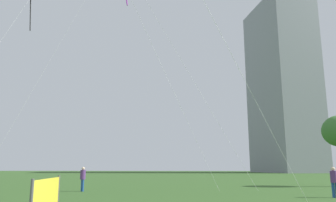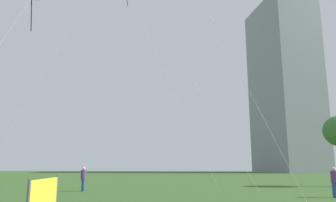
# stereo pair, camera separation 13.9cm
# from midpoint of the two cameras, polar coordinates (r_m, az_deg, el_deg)

# --- Properties ---
(person_standing_2) EXTENTS (0.41, 0.41, 1.86)m
(person_standing_2) POSITION_cam_midpoint_polar(r_m,az_deg,el_deg) (27.28, -14.25, -12.61)
(person_standing_2) COLOR #1E478C
(person_standing_2) RESTS_ON ground
(person_standing_3) EXTENTS (0.41, 0.41, 1.87)m
(person_standing_3) POSITION_cam_midpoint_polar(r_m,az_deg,el_deg) (23.51, 26.95, -12.03)
(person_standing_3) COLOR #1E478C
(person_standing_3) RESTS_ON ground
(distant_highrise_0) EXTENTS (20.29, 28.20, 58.11)m
(distant_highrise_0) POSITION_cam_midpoint_polar(r_m,az_deg,el_deg) (119.23, 19.35, 2.57)
(distant_highrise_0) COLOR gray
(distant_highrise_0) RESTS_ON ground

